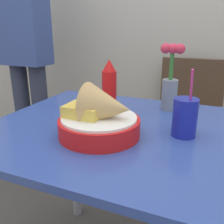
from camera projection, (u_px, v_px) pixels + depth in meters
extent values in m
cube|color=#334C9E|center=(119.00, 129.00, 0.88)|extent=(0.91, 0.76, 0.02)
cylinder|color=gray|center=(75.00, 160.00, 1.43)|extent=(0.05, 0.05, 0.74)
cylinder|color=gray|center=(224.00, 194.00, 1.14)|extent=(0.05, 0.05, 0.74)
cylinder|color=#473323|center=(147.00, 175.00, 1.55)|extent=(0.03, 0.03, 0.45)
cylinder|color=#473323|center=(208.00, 189.00, 1.41)|extent=(0.03, 0.03, 0.45)
cylinder|color=#473323|center=(160.00, 150.00, 1.86)|extent=(0.03, 0.03, 0.45)
cylinder|color=#473323|center=(211.00, 160.00, 1.73)|extent=(0.03, 0.03, 0.45)
cube|color=#473323|center=(184.00, 134.00, 1.56)|extent=(0.40, 0.40, 0.02)
cube|color=#473323|center=(191.00, 92.00, 1.65)|extent=(0.40, 0.03, 0.44)
cylinder|color=red|center=(99.00, 127.00, 0.80)|extent=(0.26, 0.26, 0.06)
cylinder|color=white|center=(99.00, 118.00, 0.78)|extent=(0.24, 0.24, 0.01)
cone|color=tan|center=(109.00, 107.00, 0.76)|extent=(0.14, 0.14, 0.14)
cube|color=#E5C14C|center=(84.00, 112.00, 0.78)|extent=(0.12, 0.09, 0.04)
cylinder|color=red|center=(109.00, 93.00, 0.98)|extent=(0.06, 0.06, 0.17)
cone|color=red|center=(109.00, 65.00, 0.95)|extent=(0.05, 0.05, 0.05)
cylinder|color=#192399|center=(185.00, 118.00, 0.78)|extent=(0.08, 0.08, 0.12)
cylinder|color=black|center=(184.00, 120.00, 0.79)|extent=(0.07, 0.07, 0.10)
cylinder|color=#EA3884|center=(190.00, 101.00, 0.76)|extent=(0.01, 0.07, 0.21)
cylinder|color=gray|center=(169.00, 95.00, 1.04)|extent=(0.06, 0.06, 0.13)
cylinder|color=#33722D|center=(172.00, 65.00, 1.00)|extent=(0.02, 0.02, 0.12)
sphere|color=#DB334C|center=(173.00, 49.00, 0.98)|extent=(0.04, 0.04, 0.04)
sphere|color=#DB334C|center=(166.00, 48.00, 0.99)|extent=(0.04, 0.04, 0.04)
sphere|color=#DB334C|center=(180.00, 49.00, 0.97)|extent=(0.04, 0.04, 0.04)
cylinder|color=#2D3347|center=(25.00, 122.00, 1.84)|extent=(0.11, 0.11, 0.86)
cylinder|color=#2D3347|center=(42.00, 125.00, 1.78)|extent=(0.11, 0.11, 0.86)
cube|color=#384C8C|center=(20.00, 7.00, 1.55)|extent=(0.32, 0.18, 0.72)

